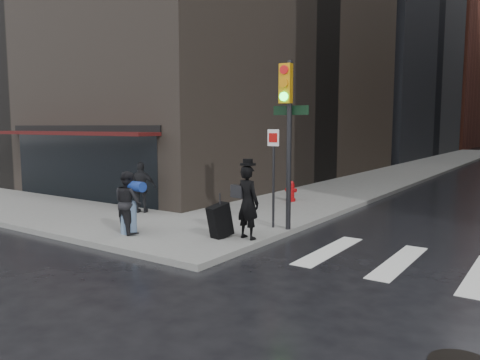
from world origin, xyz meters
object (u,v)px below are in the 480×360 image
object	(u,v)px
man_greycoat	(141,187)
traffic_light	(286,122)
man_overcoat	(242,205)
fire_hydrant	(291,192)
man_jeans	(128,202)

from	to	relation	value
man_greycoat	traffic_light	distance (m)	5.43
man_overcoat	man_greycoat	size ratio (longest dim) A/B	1.23
fire_hydrant	man_overcoat	bearing A→B (deg)	-73.05
man_overcoat	traffic_light	world-z (taller)	traffic_light
man_overcoat	man_greycoat	distance (m)	4.73
man_jeans	fire_hydrant	distance (m)	7.05
man_overcoat	man_jeans	distance (m)	2.97
man_overcoat	fire_hydrant	xyz separation A→B (m)	(-1.76, 5.78, -0.50)
traffic_light	fire_hydrant	bearing A→B (deg)	112.25
man_jeans	man_greycoat	bearing A→B (deg)	-35.35
man_overcoat	man_greycoat	bearing A→B (deg)	-1.81
man_greycoat	traffic_light	xyz separation A→B (m)	(5.01, 0.39, 2.05)
man_greycoat	traffic_light	world-z (taller)	traffic_light
man_overcoat	traffic_light	size ratio (longest dim) A/B	0.45
man_jeans	man_overcoat	bearing A→B (deg)	-141.75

